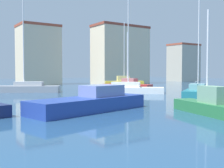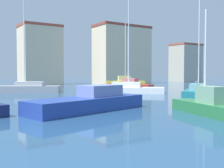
% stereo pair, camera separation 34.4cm
% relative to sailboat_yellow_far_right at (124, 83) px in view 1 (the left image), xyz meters
% --- Properties ---
extents(water, '(160.00, 160.00, 0.00)m').
position_rel_sailboat_yellow_far_right_xyz_m(water, '(-14.05, -12.63, -0.72)').
color(water, navy).
rests_on(water, ground).
extents(sailboat_yellow_far_right, '(6.65, 4.58, 10.94)m').
position_rel_sailboat_yellow_far_right_xyz_m(sailboat_yellow_far_right, '(0.00, 0.00, 0.00)').
color(sailboat_yellow_far_right, gold).
rests_on(sailboat_yellow_far_right, water).
extents(motorboat_blue_center_channel, '(8.73, 4.41, 1.65)m').
position_rel_sailboat_yellow_far_right_xyz_m(motorboat_blue_center_channel, '(-18.89, -22.09, -0.15)').
color(motorboat_blue_center_channel, '#233D93').
rests_on(motorboat_blue_center_channel, water).
extents(sailboat_teal_near_pier, '(8.76, 7.01, 11.47)m').
position_rel_sailboat_yellow_far_right_xyz_m(sailboat_teal_near_pier, '(-2.89, -17.79, -0.26)').
color(sailboat_teal_near_pier, '#1E707A').
rests_on(sailboat_teal_near_pier, water).
extents(sailboat_white_far_left, '(7.82, 7.57, 11.73)m').
position_rel_sailboat_yellow_far_right_xyz_m(sailboat_white_far_left, '(-7.78, -11.33, -0.20)').
color(sailboat_white_far_left, white).
rests_on(sailboat_white_far_left, water).
extents(sailboat_green_distant_east, '(2.75, 5.54, 6.28)m').
position_rel_sailboat_yellow_far_right_xyz_m(sailboat_green_distant_east, '(-13.78, -27.27, -0.14)').
color(sailboat_green_distant_east, '#28703D').
rests_on(sailboat_green_distant_east, water).
extents(sailboat_grey_behind_lamppost, '(8.62, 6.46, 12.97)m').
position_rel_sailboat_yellow_far_right_xyz_m(sailboat_grey_behind_lamppost, '(-17.76, -3.17, -0.17)').
color(sailboat_grey_behind_lamppost, gray).
rests_on(sailboat_grey_behind_lamppost, water).
extents(sailboat_red_mid_harbor, '(5.52, 7.32, 8.35)m').
position_rel_sailboat_yellow_far_right_xyz_m(sailboat_red_mid_harbor, '(-3.55, -5.75, -0.18)').
color(sailboat_red_mid_harbor, '#B22823').
rests_on(sailboat_red_mid_harbor, water).
extents(harbor_office, '(7.69, 6.21, 11.87)m').
position_rel_sailboat_yellow_far_right_xyz_m(harbor_office, '(-9.38, 16.08, 5.22)').
color(harbor_office, beige).
rests_on(harbor_office, ground).
extents(warehouse_block, '(11.85, 5.81, 12.32)m').
position_rel_sailboat_yellow_far_right_xyz_m(warehouse_block, '(6.39, 9.93, 5.45)').
color(warehouse_block, beige).
rests_on(warehouse_block, ground).
extents(waterfront_apartments, '(7.63, 5.71, 10.17)m').
position_rel_sailboat_yellow_far_right_xyz_m(waterfront_apartments, '(30.65, 14.01, 4.37)').
color(waterfront_apartments, '#B2A893').
rests_on(waterfront_apartments, ground).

